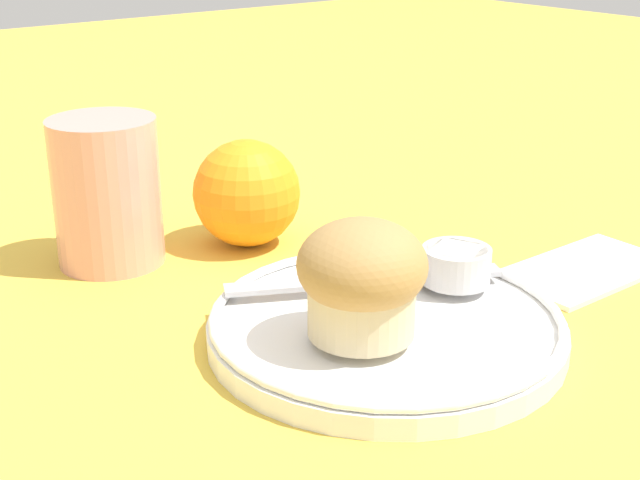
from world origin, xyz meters
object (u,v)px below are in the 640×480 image
muffin (362,278)px  orange_fruit (247,193)px  butter_knife (365,280)px  juice_glass (107,192)px

muffin → orange_fruit: 0.21m
muffin → butter_knife: muffin is taller
muffin → juice_glass: 0.24m
butter_knife → orange_fruit: (0.01, 0.15, 0.02)m
muffin → orange_fruit: size_ratio=0.90×
muffin → juice_glass: bearing=101.0°
muffin → butter_knife: size_ratio=0.44×
butter_knife → juice_glass: 0.21m
orange_fruit → juice_glass: bearing=162.4°
butter_knife → muffin: bearing=-105.1°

